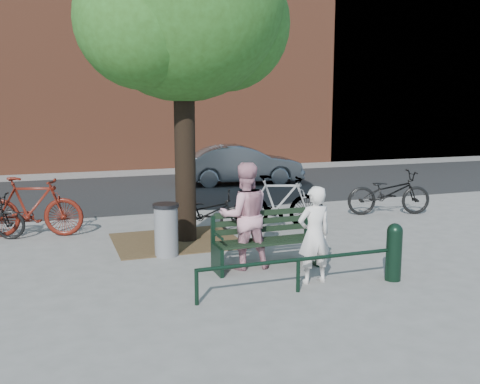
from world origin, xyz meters
name	(u,v)px	position (x,y,z in m)	size (l,w,h in m)	color
ground	(266,268)	(0.00, 0.00, 0.00)	(90.00, 90.00, 0.00)	gray
dirt_pit	(177,241)	(-1.00, 2.20, 0.01)	(2.40, 2.00, 0.02)	brown
road	(163,190)	(0.00, 8.50, 0.01)	(40.00, 7.00, 0.01)	black
townhouse_row	(128,18)	(0.17, 16.00, 6.25)	(45.00, 4.00, 14.00)	brown
park_bench	(264,239)	(0.00, 0.08, 0.48)	(1.74, 0.54, 0.97)	black
guard_railing	(298,265)	(0.00, -1.20, 0.40)	(3.06, 0.06, 0.51)	black
street_tree	(185,8)	(-0.75, 2.20, 4.42)	(4.20, 3.80, 6.50)	black
person_left	(314,235)	(0.40, -0.90, 0.74)	(0.54, 0.35, 1.48)	silver
person_right	(245,216)	(-0.32, 0.15, 0.87)	(0.85, 0.66, 1.75)	#CC8C9B
bollard	(394,250)	(1.60, -1.21, 0.48)	(0.24, 0.24, 0.89)	black
litter_bin	(166,229)	(-1.39, 1.27, 0.48)	(0.46, 0.46, 0.94)	gray
bicycle_b	(32,207)	(-3.66, 3.53, 0.61)	(0.58, 2.04, 1.23)	#4F130B
bicycle_c	(207,213)	(-0.28, 2.55, 0.45)	(0.60, 1.72, 0.90)	black
bicycle_d	(279,202)	(1.30, 2.45, 0.59)	(0.55, 1.96, 1.18)	gray
bicycle_e	(389,193)	(4.45, 3.00, 0.54)	(0.71, 2.04, 1.07)	black
parked_car	(242,165)	(2.75, 8.85, 0.66)	(1.39, 3.98, 1.31)	slate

